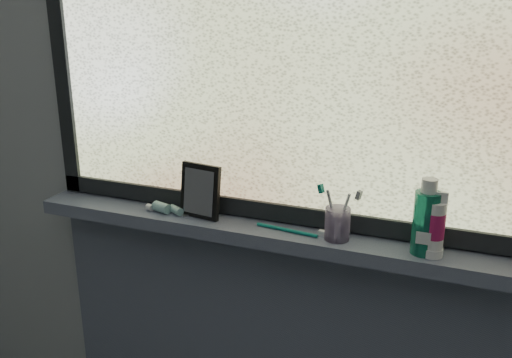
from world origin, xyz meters
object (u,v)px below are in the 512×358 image
object	(u,v)px
toothbrush_cup	(337,224)
mouthwash_bottle	(426,217)
vanity_mirror	(200,191)
cream_tube	(435,222)

from	to	relation	value
toothbrush_cup	mouthwash_bottle	xyz separation A→B (m)	(0.22, -0.00, 0.05)
vanity_mirror	toothbrush_cup	xyz separation A→B (m)	(0.41, -0.01, -0.03)
vanity_mirror	cream_tube	world-z (taller)	vanity_mirror
toothbrush_cup	vanity_mirror	bearing A→B (deg)	178.46
cream_tube	mouthwash_bottle	bearing A→B (deg)	160.66
toothbrush_cup	cream_tube	xyz separation A→B (m)	(0.24, -0.01, 0.05)
toothbrush_cup	mouthwash_bottle	world-z (taller)	mouthwash_bottle
vanity_mirror	mouthwash_bottle	distance (m)	0.63
toothbrush_cup	cream_tube	distance (m)	0.25
toothbrush_cup	cream_tube	size ratio (longest dim) A/B	0.73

